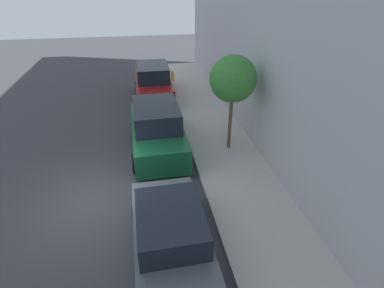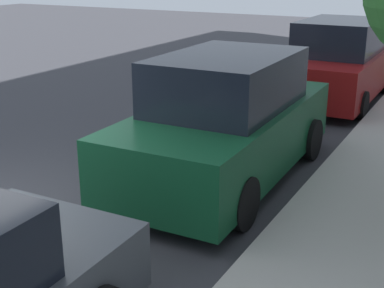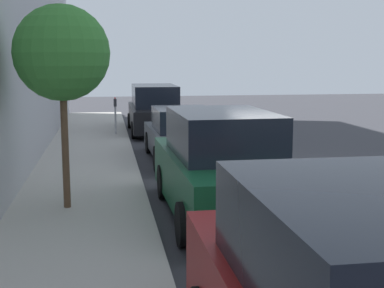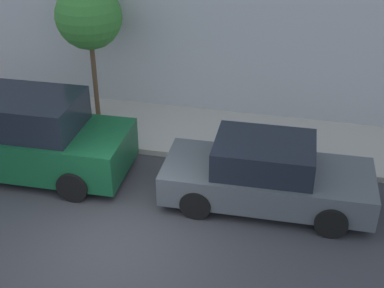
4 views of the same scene
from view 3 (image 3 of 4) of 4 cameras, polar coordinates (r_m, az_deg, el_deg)
The scene contains 7 objects.
ground_plane at distance 13.47m, azimuth 9.66°, elevation -3.61°, with size 60.00×60.00×0.00m, color #38383D.
sidewalk at distance 12.76m, azimuth -11.38°, elevation -4.03°, with size 2.66×32.00×0.15m.
parked_minivan_nearest at distance 21.42m, azimuth -4.01°, elevation 3.67°, with size 2.02×4.92×1.90m.
parked_sedan_second at distance 15.44m, azimuth -1.01°, elevation 0.86°, with size 1.92×4.54×1.54m.
parked_suv_third at distance 9.92m, azimuth 3.22°, elevation -2.56°, with size 2.08×4.84×1.98m.
parking_meter_near at distance 20.11m, azimuth -8.18°, elevation 3.44°, with size 0.11×0.15×1.36m.
street_tree at distance 10.09m, azimuth -13.73°, elevation 9.36°, with size 1.75×1.75×3.76m.
Camera 3 is at (4.30, 12.43, 2.92)m, focal length 50.00 mm.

